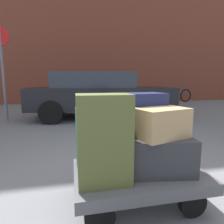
% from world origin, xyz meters
% --- Properties ---
extents(ground_plane, '(60.00, 60.00, 0.00)m').
position_xyz_m(ground_plane, '(0.00, 0.00, 0.00)').
color(ground_plane, slate).
extents(luggage_cart, '(1.17, 0.75, 0.34)m').
position_xyz_m(luggage_cart, '(0.00, 0.00, 0.27)').
color(luggage_cart, '#4C4C51').
rests_on(luggage_cart, ground_plane).
extents(duffel_bag_charcoal_rear_left, '(0.60, 0.40, 0.32)m').
position_xyz_m(duffel_bag_charcoal_rear_left, '(0.17, -0.08, 0.50)').
color(duffel_bag_charcoal_rear_left, '#2D2D33').
rests_on(duffel_bag_charcoal_rear_left, luggage_cart).
extents(suitcase_olive_front_left, '(0.42, 0.28, 0.71)m').
position_xyz_m(suitcase_olive_front_left, '(-0.34, -0.14, 0.69)').
color(suitcase_olive_front_left, '#4C5128').
rests_on(suitcase_olive_front_left, luggage_cart).
extents(suitcase_navy_stacked_top, '(0.42, 0.33, 0.69)m').
position_xyz_m(suitcase_navy_stacked_top, '(0.11, 0.19, 0.69)').
color(suitcase_navy_stacked_top, '#191E47').
rests_on(suitcase_navy_stacked_top, luggage_cart).
extents(suitcase_teal_center, '(0.43, 0.23, 0.57)m').
position_xyz_m(suitcase_teal_center, '(-0.34, 0.16, 0.62)').
color(suitcase_teal_center, '#144C51').
rests_on(suitcase_teal_center, luggage_cart).
extents(duffel_bag_tan_topmost_pile, '(0.50, 0.39, 0.26)m').
position_xyz_m(duffel_bag_tan_topmost_pile, '(0.17, -0.08, 0.79)').
color(duffel_bag_tan_topmost_pile, '#9E7F56').
rests_on(duffel_bag_tan_topmost_pile, duffel_bag_charcoal_rear_left).
extents(parked_car, '(4.45, 2.23, 1.42)m').
position_xyz_m(parked_car, '(0.27, 4.44, 0.76)').
color(parked_car, black).
rests_on(parked_car, ground_plane).
extents(bicycle_leaning, '(1.75, 0.30, 0.96)m').
position_xyz_m(bicycle_leaning, '(5.16, 8.03, 0.37)').
color(bicycle_leaning, black).
rests_on(bicycle_leaning, ground_plane).
extents(bollard_kerb_near, '(0.25, 0.25, 0.64)m').
position_xyz_m(bollard_kerb_near, '(2.51, 6.39, 0.32)').
color(bollard_kerb_near, '#383838').
rests_on(bollard_kerb_near, ground_plane).
extents(bollard_kerb_mid, '(0.25, 0.25, 0.64)m').
position_xyz_m(bollard_kerb_mid, '(4.01, 6.39, 0.32)').
color(bollard_kerb_mid, '#383838').
rests_on(bollard_kerb_mid, ground_plane).
extents(no_parking_sign, '(0.50, 0.10, 2.58)m').
position_xyz_m(no_parking_sign, '(-2.41, 4.24, 1.58)').
color(no_parking_sign, slate).
rests_on(no_parking_sign, ground_plane).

